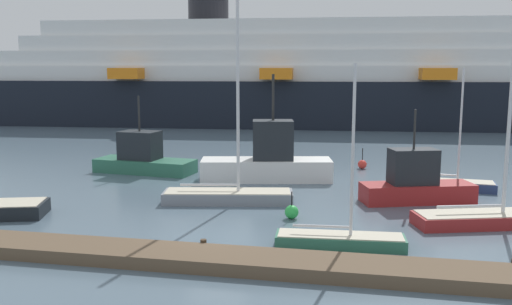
# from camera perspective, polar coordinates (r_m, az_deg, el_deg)

# --- Properties ---
(ground_plane) EXTENTS (600.00, 600.00, 0.00)m
(ground_plane) POSITION_cam_1_polar(r_m,az_deg,el_deg) (23.30, -4.05, -8.93)
(ground_plane) COLOR slate
(dock_pier) EXTENTS (27.88, 2.26, 0.58)m
(dock_pier) POSITION_cam_1_polar(r_m,az_deg,el_deg) (20.40, -6.41, -10.86)
(dock_pier) COLOR brown
(dock_pier) RESTS_ON ground_plane
(sailboat_1) EXTENTS (7.07, 3.01, 12.34)m
(sailboat_1) POSITION_cam_1_polar(r_m,az_deg,el_deg) (29.11, -2.91, -4.16)
(sailboat_1) COLOR gray
(sailboat_1) RESTS_ON ground_plane
(sailboat_2) EXTENTS (5.10, 1.85, 7.11)m
(sailboat_2) POSITION_cam_1_polar(r_m,az_deg,el_deg) (34.16, 19.59, -3.07)
(sailboat_2) COLOR navy
(sailboat_2) RESTS_ON ground_plane
(sailboat_3) EXTENTS (5.21, 1.63, 7.28)m
(sailboat_3) POSITION_cam_1_polar(r_m,az_deg,el_deg) (22.31, 8.78, -8.82)
(sailboat_3) COLOR #2D6B51
(sailboat_3) RESTS_ON ground_plane
(sailboat_4) EXTENTS (7.17, 3.75, 12.92)m
(sailboat_4) POSITION_cam_1_polar(r_m,az_deg,el_deg) (27.09, 23.35, -5.82)
(sailboat_4) COLOR maroon
(sailboat_4) RESTS_ON ground_plane
(fishing_boat_0) EXTENTS (7.06, 3.12, 5.23)m
(fishing_boat_0) POSITION_cam_1_polar(r_m,az_deg,el_deg) (38.12, -11.69, -0.57)
(fishing_boat_0) COLOR #2D6B51
(fishing_boat_0) RESTS_ON ground_plane
(fishing_boat_1) EXTENTS (6.20, 3.55, 4.95)m
(fishing_boat_1) POSITION_cam_1_polar(r_m,az_deg,el_deg) (30.30, 16.31, -3.07)
(fishing_boat_1) COLOR maroon
(fishing_boat_1) RESTS_ON ground_plane
(fishing_boat_2) EXTENTS (8.53, 3.96, 6.72)m
(fishing_boat_2) POSITION_cam_1_polar(r_m,az_deg,el_deg) (34.67, 1.29, -0.87)
(fishing_boat_2) COLOR white
(fishing_boat_2) RESTS_ON ground_plane
(channel_buoy_0) EXTENTS (0.63, 0.63, 1.47)m
(channel_buoy_0) POSITION_cam_1_polar(r_m,az_deg,el_deg) (39.50, 11.02, -1.21)
(channel_buoy_0) COLOR red
(channel_buoy_0) RESTS_ON ground_plane
(channel_buoy_1) EXTENTS (0.66, 0.66, 1.32)m
(channel_buoy_1) POSITION_cam_1_polar(r_m,az_deg,el_deg) (26.11, 3.74, -6.20)
(channel_buoy_1) COLOR green
(channel_buoy_1) RESTS_ON ground_plane
(cruise_ship) EXTENTS (101.54, 21.62, 17.84)m
(cruise_ship) POSITION_cam_1_polar(r_m,az_deg,el_deg) (69.65, 9.86, 7.56)
(cruise_ship) COLOR black
(cruise_ship) RESTS_ON ground_plane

